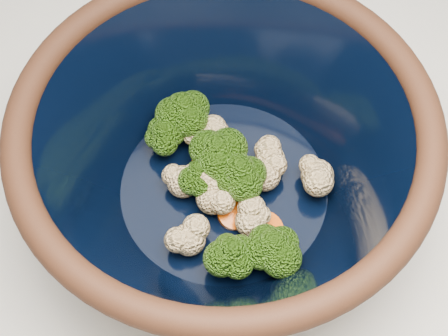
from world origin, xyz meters
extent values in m
cube|color=silver|center=(0.00, 0.00, 0.45)|extent=(1.20, 1.20, 0.90)
cylinder|color=black|center=(-0.11, -0.06, 0.91)|extent=(0.20, 0.20, 0.01)
torus|color=black|center=(-0.11, -0.06, 1.04)|extent=(0.34, 0.34, 0.02)
cylinder|color=black|center=(-0.11, -0.06, 0.93)|extent=(0.19, 0.19, 0.00)
cylinder|color=#608442|center=(-0.12, 0.01, 0.94)|extent=(0.01, 0.01, 0.02)
ellipsoid|color=#396513|center=(-0.12, 0.01, 0.97)|extent=(0.04, 0.04, 0.04)
cylinder|color=#608442|center=(-0.09, -0.07, 0.94)|extent=(0.01, 0.01, 0.02)
ellipsoid|color=#396513|center=(-0.09, -0.07, 0.96)|extent=(0.04, 0.04, 0.03)
cylinder|color=#608442|center=(-0.14, 0.00, 0.94)|extent=(0.01, 0.01, 0.02)
ellipsoid|color=#396513|center=(-0.14, 0.00, 0.96)|extent=(0.03, 0.03, 0.03)
cylinder|color=#608442|center=(-0.10, -0.15, 0.94)|extent=(0.01, 0.01, 0.02)
ellipsoid|color=#396513|center=(-0.10, -0.15, 0.97)|extent=(0.04, 0.04, 0.04)
cylinder|color=#608442|center=(-0.13, -0.06, 0.94)|extent=(0.01, 0.01, 0.02)
ellipsoid|color=#396513|center=(-0.13, -0.06, 0.96)|extent=(0.03, 0.03, 0.03)
cylinder|color=#608442|center=(-0.10, -0.07, 0.94)|extent=(0.01, 0.01, 0.02)
ellipsoid|color=#396513|center=(-0.10, -0.07, 0.97)|extent=(0.04, 0.04, 0.04)
cylinder|color=#608442|center=(-0.11, -0.05, 0.94)|extent=(0.01, 0.01, 0.02)
ellipsoid|color=#396513|center=(-0.11, -0.05, 0.97)|extent=(0.05, 0.05, 0.04)
cylinder|color=#608442|center=(-0.13, -0.14, 0.94)|extent=(0.01, 0.01, 0.02)
ellipsoid|color=#396513|center=(-0.13, -0.14, 0.96)|extent=(0.04, 0.04, 0.03)
sphere|color=#FBE8AD|center=(-0.12, -0.06, 0.95)|extent=(0.03, 0.03, 0.03)
sphere|color=#FBE8AD|center=(-0.03, -0.09, 0.95)|extent=(0.03, 0.03, 0.03)
sphere|color=#FBE8AD|center=(-0.07, -0.07, 0.95)|extent=(0.03, 0.03, 0.03)
sphere|color=#FBE8AD|center=(-0.11, -0.02, 0.95)|extent=(0.03, 0.03, 0.03)
sphere|color=#FBE8AD|center=(-0.06, -0.06, 0.95)|extent=(0.03, 0.03, 0.03)
sphere|color=#FBE8AD|center=(-0.14, -0.05, 0.95)|extent=(0.03, 0.03, 0.03)
sphere|color=#FBE8AD|center=(-0.13, -0.08, 0.95)|extent=(0.03, 0.03, 0.03)
sphere|color=#FBE8AD|center=(-0.10, -0.11, 0.95)|extent=(0.03, 0.03, 0.03)
sphere|color=#FBE8AD|center=(-0.11, -0.06, 0.95)|extent=(0.03, 0.03, 0.03)
sphere|color=#FBE8AD|center=(-0.11, -0.06, 0.95)|extent=(0.03, 0.03, 0.03)
sphere|color=#FBE8AD|center=(-0.16, -0.10, 0.95)|extent=(0.03, 0.03, 0.03)
cylinder|color=#E45809|center=(-0.11, -0.05, 0.94)|extent=(0.03, 0.03, 0.01)
cylinder|color=#E45809|center=(-0.11, -0.07, 0.94)|extent=(0.03, 0.03, 0.01)
cylinder|color=#E45809|center=(-0.11, -0.09, 0.94)|extent=(0.03, 0.03, 0.01)
cylinder|color=#E45809|center=(-0.12, -0.04, 0.94)|extent=(0.03, 0.03, 0.01)
cylinder|color=#E45809|center=(-0.09, -0.12, 0.94)|extent=(0.03, 0.03, 0.01)
cylinder|color=#E45809|center=(-0.11, -0.05, 0.94)|extent=(0.03, 0.03, 0.01)
cylinder|color=#E45809|center=(-0.09, -0.03, 0.94)|extent=(0.03, 0.03, 0.01)
camera|label=1|loc=(-0.22, -0.31, 1.43)|focal=50.00mm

